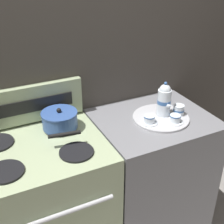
{
  "coord_description": "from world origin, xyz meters",
  "views": [
    {
      "loc": [
        -0.6,
        -1.41,
        1.87
      ],
      "look_at": [
        0.12,
        0.05,
        0.98
      ],
      "focal_mm": 50.0,
      "sensor_mm": 36.0,
      "label": 1
    }
  ],
  "objects": [
    {
      "name": "creamer_jug",
      "position": [
        0.53,
        -0.05,
        0.94
      ],
      "size": [
        0.07,
        0.07,
        0.06
      ],
      "color": "silver",
      "rests_on": "serving_tray"
    },
    {
      "name": "side_counter",
      "position": [
        0.38,
        0.0,
        0.45
      ],
      "size": [
        0.72,
        0.6,
        0.9
      ],
      "color": "slate",
      "rests_on": "ground"
    },
    {
      "name": "control_panel",
      "position": [
        -0.37,
        0.28,
        1.03
      ],
      "size": [
        0.74,
        0.05,
        0.23
      ],
      "color": "#9EAD84",
      "rests_on": "stove"
    },
    {
      "name": "teacup_left",
      "position": [
        0.31,
        -0.06,
        0.94
      ],
      "size": [
        0.1,
        0.1,
        0.05
      ],
      "color": "silver",
      "rests_on": "serving_tray"
    },
    {
      "name": "wall_back",
      "position": [
        0.0,
        0.33,
        1.1
      ],
      "size": [
        6.0,
        0.05,
        2.2
      ],
      "color": "#423D38",
      "rests_on": "ground"
    },
    {
      "name": "teacup_right",
      "position": [
        0.45,
        -0.12,
        0.94
      ],
      "size": [
        0.1,
        0.1,
        0.05
      ],
      "color": "silver",
      "rests_on": "serving_tray"
    },
    {
      "name": "serving_tray",
      "position": [
        0.42,
        -0.03,
        0.91
      ],
      "size": [
        0.35,
        0.35,
        0.01
      ],
      "color": "#B2B2B7",
      "rests_on": "side_counter"
    },
    {
      "name": "stove",
      "position": [
        -0.37,
        -0.0,
        0.45
      ],
      "size": [
        0.76,
        0.63,
        0.91
      ],
      "color": "#9EAD84",
      "rests_on": "ground"
    },
    {
      "name": "teapot",
      "position": [
        0.44,
        -0.01,
        1.02
      ],
      "size": [
        0.09,
        0.14,
        0.23
      ],
      "color": "silver",
      "rests_on": "serving_tray"
    },
    {
      "name": "saucepan",
      "position": [
        -0.19,
        0.13,
        0.96
      ],
      "size": [
        0.23,
        0.32,
        0.12
      ],
      "color": "#335193",
      "rests_on": "stove"
    }
  ]
}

